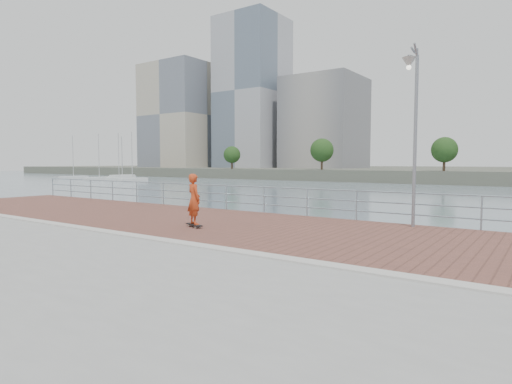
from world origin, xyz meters
The scene contains 8 objects.
water centered at (0.00, 0.00, -2.00)m, with size 400.00×400.00×0.00m, color slate.
brick_lane centered at (0.00, 3.60, 0.01)m, with size 40.00×6.80×0.02m, color brown.
curb centered at (0.00, 0.00, 0.03)m, with size 40.00×0.40×0.06m, color #B7B5AD.
guardrail centered at (0.00, 7.00, 0.69)m, with size 39.06×0.06×1.13m.
street_lamp centered at (3.19, 6.09, 3.99)m, with size 0.41×1.19×5.62m.
skateboard centered at (-2.67, 2.28, 0.10)m, with size 0.86×0.51×0.10m.
skateboarder centered at (-2.67, 2.28, 0.94)m, with size 0.61×0.40×1.67m, color #B63A18.
marina centered at (-81.80, 57.12, -1.51)m, with size 24.71×21.74×10.76m.
Camera 1 is at (6.97, -7.95, 2.15)m, focal length 30.00 mm.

